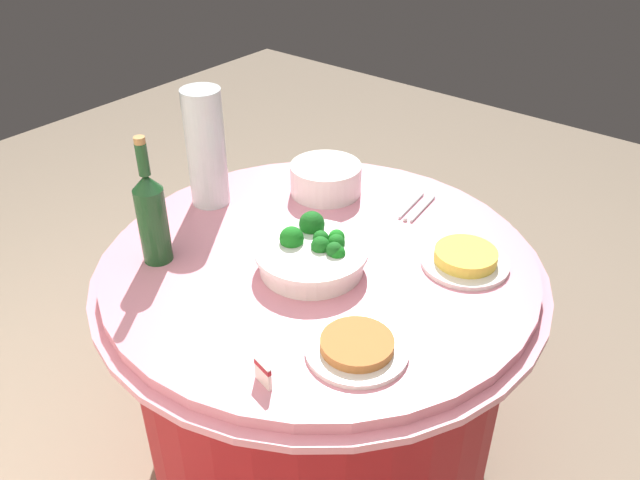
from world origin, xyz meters
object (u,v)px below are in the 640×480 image
wine_bottle (152,215)px  food_plate_peanuts (357,347)px  plate_stack (326,179)px  food_plate_fried_egg (465,259)px  serving_tongs (416,208)px  label_placard_front (263,372)px  decorative_fruit_vase (207,155)px  broccoli_bowl (312,254)px

wine_bottle → food_plate_peanuts: size_ratio=1.53×
plate_stack → food_plate_fried_egg: size_ratio=0.95×
plate_stack → serving_tongs: bearing=-163.0°
label_placard_front → food_plate_peanuts: bearing=-115.5°
food_plate_fried_egg → food_plate_peanuts: (0.02, 0.43, -0.00)m
serving_tongs → food_plate_peanuts: size_ratio=0.76×
serving_tongs → decorative_fruit_vase: bearing=34.1°
plate_stack → food_plate_peanuts: plate_stack is taller
food_plate_fried_egg → decorative_fruit_vase: bearing=13.5°
wine_bottle → plate_stack: bearing=-101.9°
broccoli_bowl → wine_bottle: (0.33, 0.22, 0.09)m
broccoli_bowl → serving_tongs: bearing=-97.2°
label_placard_front → food_plate_fried_egg: bearing=-100.5°
serving_tongs → broccoli_bowl: bearing=82.8°
serving_tongs → food_plate_peanuts: food_plate_peanuts is taller
plate_stack → decorative_fruit_vase: decorative_fruit_vase is taller
plate_stack → decorative_fruit_vase: (0.23, 0.25, 0.10)m
wine_bottle → decorative_fruit_vase: decorative_fruit_vase is taller
plate_stack → decorative_fruit_vase: size_ratio=0.62×
decorative_fruit_vase → serving_tongs: bearing=-145.9°
decorative_fruit_vase → food_plate_fried_egg: size_ratio=1.55×
plate_stack → wine_bottle: wine_bottle is taller
food_plate_fried_egg → food_plate_peanuts: 0.43m
wine_bottle → food_plate_peanuts: wine_bottle is taller
broccoli_bowl → serving_tongs: (-0.05, -0.41, -0.04)m
wine_bottle → broccoli_bowl: bearing=-146.7°
decorative_fruit_vase → food_plate_peanuts: 0.76m
decorative_fruit_vase → label_placard_front: 0.77m
decorative_fruit_vase → food_plate_peanuts: bearing=160.6°
decorative_fruit_vase → food_plate_peanuts: decorative_fruit_vase is taller
wine_bottle → decorative_fruit_vase: bearing=-68.6°
broccoli_bowl → food_plate_fried_egg: bearing=-139.5°
wine_bottle → food_plate_fried_egg: bearing=-143.1°
plate_stack → food_plate_fried_egg: bearing=171.4°
decorative_fruit_vase → serving_tongs: (-0.49, -0.33, -0.14)m
plate_stack → label_placard_front: size_ratio=3.82×
label_placard_front → serving_tongs: bearing=-80.8°
broccoli_bowl → serving_tongs: broccoli_bowl is taller
label_placard_front → wine_bottle: bearing=-16.7°
broccoli_bowl → wine_bottle: wine_bottle is taller
broccoli_bowl → food_plate_peanuts: (-0.27, 0.18, -0.03)m
food_plate_fried_egg → food_plate_peanuts: food_plate_fried_egg is taller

